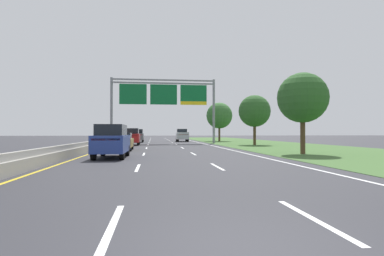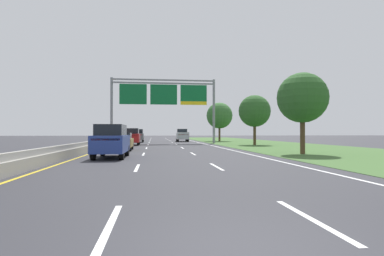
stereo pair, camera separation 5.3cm
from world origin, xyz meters
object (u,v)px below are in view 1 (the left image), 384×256
Objects in this scene: roadside_tree_near at (303,98)px; car_gold_left_lane_sedan at (122,141)px; overhead_sign_gantry at (164,97)px; car_red_left_lane_suv at (132,136)px; pickup_truck_silver at (182,135)px; roadside_tree_far at (219,116)px; roadside_tree_mid at (255,111)px; car_blue_left_lane_suv at (112,141)px; car_grey_left_lane_suv at (138,135)px.

car_gold_left_lane_sedan is at bearing 154.71° from roadside_tree_near.
car_gold_left_lane_sedan is (-4.22, -16.61, -5.83)m from overhead_sign_gantry.
pickup_truck_silver is at bearing -28.55° from car_red_left_lane_suv.
roadside_tree_far is at bearing -29.39° from car_gold_left_lane_sedan.
overhead_sign_gantry is at bearing 149.91° from roadside_tree_mid.
roadside_tree_far is (-1.14, 16.24, 0.27)m from roadside_tree_mid.
roadside_tree_far reaches higher than roadside_tree_near.
car_red_left_lane_suv is at bearing -1.02° from car_gold_left_lane_sedan.
roadside_tree_near reaches higher than car_red_left_lane_suv.
roadside_tree_far is (14.28, 34.51, 3.48)m from car_blue_left_lane_suv.
overhead_sign_gantry reaches higher than car_red_left_lane_suv.
car_blue_left_lane_suv is 0.68× the size of roadside_tree_far.
pickup_truck_silver reaches higher than car_blue_left_lane_suv.
car_grey_left_lane_suv is 0.78× the size of roadside_tree_near.
pickup_truck_silver is 8.03m from car_grey_left_lane_suv.
roadside_tree_mid is 16.28m from roadside_tree_far.
pickup_truck_silver is at bearing 100.55° from roadside_tree_near.
roadside_tree_near reaches higher than car_blue_left_lane_suv.
car_blue_left_lane_suv is (-7.60, -34.24, 0.02)m from pickup_truck_silver.
roadside_tree_far reaches higher than roadside_tree_mid.
car_grey_left_lane_suv is 14.94m from roadside_tree_far.
car_grey_left_lane_suv is 1.00× the size of car_blue_left_lane_suv.
overhead_sign_gantry reaches higher than car_blue_left_lane_suv.
car_blue_left_lane_suv reaches higher than car_gold_left_lane_sedan.
roadside_tree_near is at bearing -167.76° from pickup_truck_silver.
overhead_sign_gantry is 25.78m from car_blue_left_lane_suv.
car_red_left_lane_suv is 0.78× the size of roadside_tree_near.
car_red_left_lane_suv is 11.54m from car_grey_left_lane_suv.
overhead_sign_gantry is 18.10m from car_gold_left_lane_sedan.
pickup_truck_silver is 0.90× the size of roadside_tree_near.
car_gold_left_lane_sedan is 0.73× the size of roadside_tree_near.
roadside_tree_far is at bearing 94.01° from roadside_tree_mid.
car_grey_left_lane_suv and car_blue_left_lane_suv have the same top height.
roadside_tree_far reaches higher than pickup_truck_silver.
roadside_tree_far is at bearing -78.50° from car_grey_left_lane_suv.
roadside_tree_mid is 0.92× the size of roadside_tree_far.
overhead_sign_gantry reaches higher than car_grey_left_lane_suv.
car_gold_left_lane_sedan is 15.64m from roadside_tree_near.
car_gold_left_lane_sedan is at bearing -147.20° from roadside_tree_mid.
car_blue_left_lane_suv is (-0.07, -31.46, 0.00)m from car_grey_left_lane_suv.
roadside_tree_near is (6.06, -32.52, 3.10)m from pickup_truck_silver.
pickup_truck_silver is 1.23× the size of car_gold_left_lane_sedan.
roadside_tree_far reaches higher than car_red_left_lane_suv.
pickup_truck_silver is 0.86× the size of roadside_tree_mid.
car_grey_left_lane_suv is at bearing 111.95° from pickup_truck_silver.
car_grey_left_lane_suv is at bearing 0.74° from car_blue_left_lane_suv.
roadside_tree_far is (6.68, 0.27, 3.51)m from pickup_truck_silver.
pickup_truck_silver is 1.16× the size of car_red_left_lane_suv.
car_red_left_lane_suv is at bearing 153.52° from pickup_truck_silver.
car_grey_left_lane_suv is at bearing 114.56° from roadside_tree_near.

